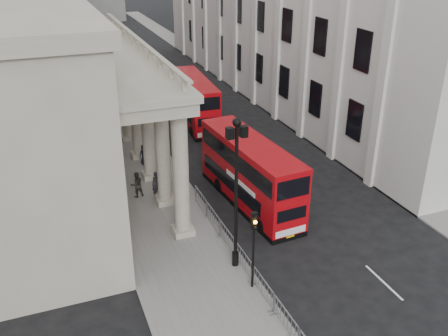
# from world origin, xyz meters

# --- Properties ---
(ground) EXTENTS (260.00, 260.00, 0.00)m
(ground) POSITION_xyz_m (0.00, 0.00, 0.00)
(ground) COLOR black
(ground) RESTS_ON ground
(sidewalk_west) EXTENTS (6.00, 140.00, 0.12)m
(sidewalk_west) POSITION_xyz_m (-3.00, 30.00, 0.06)
(sidewalk_west) COLOR slate
(sidewalk_west) RESTS_ON ground
(sidewalk_east) EXTENTS (3.00, 140.00, 0.12)m
(sidewalk_east) POSITION_xyz_m (13.50, 30.00, 0.06)
(sidewalk_east) COLOR slate
(sidewalk_east) RESTS_ON ground
(kerb) EXTENTS (0.20, 140.00, 0.14)m
(kerb) POSITION_xyz_m (-0.05, 30.00, 0.07)
(kerb) COLOR slate
(kerb) RESTS_ON ground
(portico_building) EXTENTS (9.00, 28.00, 12.00)m
(portico_building) POSITION_xyz_m (-10.50, 18.00, 6.00)
(portico_building) COLOR gray
(portico_building) RESTS_ON ground
(lamp_post_south) EXTENTS (1.05, 0.44, 8.32)m
(lamp_post_south) POSITION_xyz_m (-0.60, 4.00, 4.91)
(lamp_post_south) COLOR black
(lamp_post_south) RESTS_ON sidewalk_west
(lamp_post_mid) EXTENTS (1.05, 0.44, 8.32)m
(lamp_post_mid) POSITION_xyz_m (-0.60, 20.00, 4.91)
(lamp_post_mid) COLOR black
(lamp_post_mid) RESTS_ON sidewalk_west
(lamp_post_north) EXTENTS (1.05, 0.44, 8.32)m
(lamp_post_north) POSITION_xyz_m (-0.60, 36.00, 4.91)
(lamp_post_north) COLOR black
(lamp_post_north) RESTS_ON sidewalk_west
(traffic_light) EXTENTS (0.28, 0.33, 4.30)m
(traffic_light) POSITION_xyz_m (-0.50, 1.98, 3.11)
(traffic_light) COLOR black
(traffic_light) RESTS_ON sidewalk_west
(crowd_barriers) EXTENTS (0.50, 18.75, 1.10)m
(crowd_barriers) POSITION_xyz_m (-0.35, 2.23, 0.67)
(crowd_barriers) COLOR gray
(crowd_barriers) RESTS_ON sidewalk_west
(bus_near) EXTENTS (3.20, 10.28, 4.37)m
(bus_near) POSITION_xyz_m (2.94, 10.15, 2.28)
(bus_near) COLOR #B0080E
(bus_near) RESTS_ON ground
(bus_far) EXTENTS (3.07, 9.93, 4.22)m
(bus_far) POSITION_xyz_m (4.42, 26.24, 2.21)
(bus_far) COLOR #B4080F
(bus_far) RESTS_ON ground
(pedestrian_a) EXTENTS (0.72, 0.51, 1.85)m
(pedestrian_a) POSITION_xyz_m (-2.61, 12.87, 1.05)
(pedestrian_a) COLOR black
(pedestrian_a) RESTS_ON sidewalk_west
(pedestrian_b) EXTENTS (0.97, 0.81, 1.78)m
(pedestrian_b) POSITION_xyz_m (-3.85, 13.47, 1.01)
(pedestrian_b) COLOR black
(pedestrian_b) RESTS_ON sidewalk_west
(pedestrian_c) EXTENTS (0.78, 0.51, 1.57)m
(pedestrian_c) POSITION_xyz_m (-2.21, 18.46, 0.91)
(pedestrian_c) COLOR black
(pedestrian_c) RESTS_ON sidewalk_west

